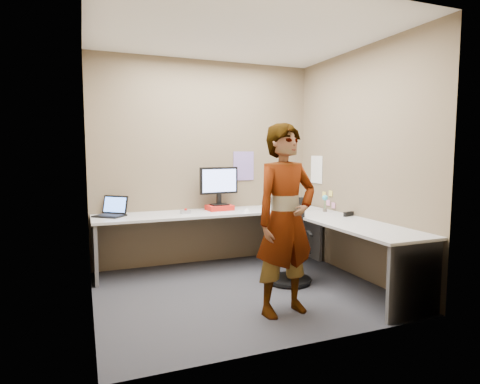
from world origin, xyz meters
name	(u,v)px	position (x,y,z in m)	size (l,w,h in m)	color
ground	(241,291)	(0.00, 0.00, 0.00)	(3.00, 3.00, 0.00)	#26252A
wall_back	(205,163)	(0.00, 1.30, 1.35)	(3.00, 3.00, 0.00)	brown
wall_right	(359,164)	(1.50, 0.00, 1.35)	(2.70, 2.70, 0.00)	brown
wall_left	(88,168)	(-1.50, 0.00, 1.35)	(2.70, 2.70, 0.00)	brown
ceiling	(241,33)	(0.00, 0.00, 2.70)	(3.00, 3.00, 0.00)	white
desk	(263,228)	(0.44, 0.39, 0.59)	(2.98, 2.58, 0.73)	beige
paper_ream	(220,208)	(0.12, 1.07, 0.76)	(0.33, 0.24, 0.07)	red
monitor	(219,183)	(0.12, 1.09, 1.09)	(0.53, 0.17, 0.50)	black
laptop	(112,211)	(-1.23, 1.09, 0.79)	(0.43, 0.42, 0.24)	black
trackball_mouse	(186,212)	(-0.37, 0.94, 0.76)	(0.12, 0.08, 0.07)	#B7B7BC
origami	(247,210)	(0.38, 0.75, 0.76)	(0.10, 0.10, 0.06)	white
stapler	(349,214)	(1.40, 0.03, 0.76)	(0.15, 0.04, 0.06)	black
flower	(325,201)	(1.34, 0.45, 0.87)	(0.07, 0.07, 0.22)	brown
calendar_purple	(244,166)	(0.55, 1.29, 1.30)	(0.30, 0.01, 0.40)	#846BB7
calendar_white	(317,170)	(1.49, 0.90, 1.25)	(0.01, 0.28, 0.38)	white
sticky_note_a	(331,193)	(1.49, 0.55, 0.95)	(0.01, 0.07, 0.07)	#F2E059
sticky_note_b	(328,203)	(1.49, 0.60, 0.82)	(0.01, 0.07, 0.07)	pink
sticky_note_c	(333,205)	(1.49, 0.48, 0.80)	(0.01, 0.07, 0.07)	pink
sticky_note_d	(324,195)	(1.49, 0.70, 0.92)	(0.01, 0.07, 0.07)	#F2E059
office_chair	(289,248)	(0.64, 0.11, 0.39)	(0.55, 0.55, 0.95)	black
person	(286,220)	(0.17, -0.68, 0.88)	(0.64, 0.42, 1.76)	#999399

